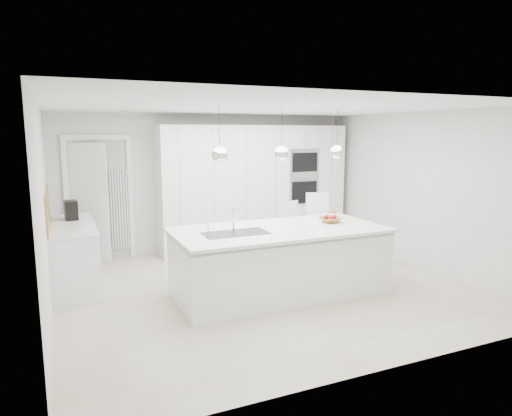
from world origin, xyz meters
name	(u,v)px	position (x,y,z in m)	size (l,w,h in m)	color
floor	(265,288)	(0.00, 0.00, 0.00)	(5.50, 5.50, 0.00)	beige
wall_back	(209,183)	(0.00, 2.50, 1.25)	(5.50, 5.50, 0.00)	silver
wall_left	(44,215)	(-2.75, 0.00, 1.25)	(5.00, 5.00, 0.00)	silver
ceiling	(265,107)	(0.00, 0.00, 2.50)	(5.50, 5.50, 0.00)	white
tall_cabinets	(254,188)	(0.80, 2.20, 1.15)	(3.60, 0.60, 2.30)	white
oven_stack	(304,177)	(1.70, 1.89, 1.35)	(0.62, 0.04, 1.05)	#A5A5A8
doorway_frame	(100,201)	(-1.95, 2.47, 1.02)	(1.11, 0.08, 2.13)	white
hallway_door	(84,203)	(-2.20, 2.42, 1.00)	(0.82, 0.04, 2.00)	white
radiator	(120,210)	(-1.63, 2.46, 0.85)	(0.32, 0.04, 1.40)	white
left_base_cabinets	(73,256)	(-2.45, 1.20, 0.43)	(0.60, 1.80, 0.86)	white
left_worktop	(71,225)	(-2.45, 1.20, 0.88)	(0.62, 1.82, 0.04)	white
oak_backsplash	(47,208)	(-2.74, 1.20, 1.15)	(0.02, 1.80, 0.50)	#A68343
island_base	(281,263)	(0.10, -0.30, 0.43)	(2.80, 1.20, 0.86)	white
island_worktop	(279,230)	(0.10, -0.25, 0.88)	(2.84, 1.40, 0.04)	white
island_sink	(236,239)	(-0.55, -0.30, 0.82)	(0.84, 0.44, 0.18)	#3F3F42
island_tap	(233,219)	(-0.50, -0.10, 1.05)	(0.02, 0.02, 0.30)	white
pendant_left	(220,155)	(-0.75, -0.30, 1.90)	(0.20, 0.20, 0.20)	white
pendant_mid	(282,154)	(0.10, -0.30, 1.90)	(0.20, 0.20, 0.20)	white
pendant_right	(337,152)	(0.95, -0.30, 1.90)	(0.20, 0.20, 0.20)	white
fruit_bowl	(330,220)	(0.95, -0.17, 0.94)	(0.31, 0.31, 0.08)	#A68343
espresso_machine	(71,210)	(-2.43, 1.55, 1.04)	(0.17, 0.26, 0.28)	black
bar_stool_left	(293,236)	(0.81, 0.67, 0.54)	(0.35, 0.49, 1.07)	white
bar_stool_right	(322,231)	(1.28, 0.57, 0.60)	(0.40, 0.55, 1.20)	white
apple_a	(333,218)	(0.96, -0.23, 0.97)	(0.09, 0.09, 0.09)	#A10117
apple_b	(326,218)	(0.90, -0.15, 0.97)	(0.07, 0.07, 0.07)	#A10117
banana_bunch	(331,214)	(0.98, -0.15, 1.02)	(0.22, 0.22, 0.03)	gold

